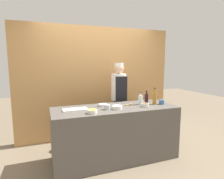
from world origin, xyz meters
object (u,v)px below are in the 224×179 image
at_px(cup_blue, 162,102).
at_px(cutting_board, 75,110).
at_px(sauce_bowl_white, 117,107).
at_px(bottle_clear, 140,100).
at_px(wooden_spoon, 127,105).
at_px(sauce_bowl_yellow, 92,111).
at_px(bottle_amber, 155,98).
at_px(bottle_wine, 146,98).
at_px(cup_steel, 107,107).
at_px(sauce_bowl_brown, 145,105).
at_px(sauce_bowl_purple, 103,105).
at_px(chef_center, 119,99).

bearing_deg(cup_blue, cutting_board, 176.17).
bearing_deg(sauce_bowl_white, cutting_board, 165.95).
distance_m(bottle_clear, wooden_spoon, 0.26).
height_order(sauce_bowl_yellow, bottle_amber, bottle_amber).
distance_m(cutting_board, cup_blue, 1.53).
xyz_separation_m(sauce_bowl_white, bottle_wine, (0.70, 0.27, 0.06)).
distance_m(bottle_clear, cup_steel, 0.69).
bearing_deg(cup_steel, bottle_amber, 4.14).
xyz_separation_m(sauce_bowl_yellow, bottle_amber, (1.20, 0.21, 0.09)).
bearing_deg(bottle_wine, cutting_board, -175.35).
distance_m(sauce_bowl_brown, cutting_board, 1.17).
relative_size(sauce_bowl_brown, cutting_board, 0.32).
bearing_deg(sauce_bowl_white, bottle_amber, 7.22).
bearing_deg(sauce_bowl_purple, bottle_clear, -8.06).
relative_size(sauce_bowl_purple, bottle_clear, 0.66).
height_order(bottle_amber, cup_steel, bottle_amber).
height_order(sauce_bowl_purple, bottle_clear, bottle_clear).
bearing_deg(sauce_bowl_white, bottle_clear, 18.59).
relative_size(sauce_bowl_white, chef_center, 0.10).
relative_size(sauce_bowl_yellow, bottle_amber, 0.50).
xyz_separation_m(bottle_amber, cup_blue, (0.13, -0.04, -0.08)).
distance_m(cutting_board, chef_center, 1.15).
xyz_separation_m(sauce_bowl_brown, bottle_amber, (0.25, 0.11, 0.08)).
bearing_deg(sauce_bowl_purple, bottle_amber, -10.67).
height_order(cup_steel, wooden_spoon, cup_steel).
height_order(bottle_clear, cup_steel, bottle_clear).
bearing_deg(sauce_bowl_purple, sauce_bowl_brown, -22.65).
relative_size(cutting_board, bottle_wine, 1.71).
relative_size(bottle_clear, cup_steel, 2.42).
relative_size(sauce_bowl_purple, sauce_bowl_yellow, 0.99).
height_order(sauce_bowl_white, wooden_spoon, sauce_bowl_white).
height_order(sauce_bowl_purple, cup_blue, cup_blue).
bearing_deg(cup_blue, bottle_wine, 131.60).
bearing_deg(wooden_spoon, bottle_amber, -10.57).
xyz_separation_m(bottle_clear, cup_steel, (-0.67, -0.14, -0.05)).
relative_size(sauce_bowl_purple, cup_steel, 1.60).
bearing_deg(sauce_bowl_yellow, bottle_clear, 16.66).
height_order(sauce_bowl_white, cutting_board, sauce_bowl_white).
height_order(sauce_bowl_white, bottle_wine, bottle_wine).
bearing_deg(cup_steel, sauce_bowl_white, -10.49).
bearing_deg(sauce_bowl_yellow, bottle_wine, 18.66).
bearing_deg(wooden_spoon, bottle_clear, -3.28).
relative_size(sauce_bowl_brown, chef_center, 0.08).
height_order(cutting_board, cup_steel, cup_steel).
xyz_separation_m(sauce_bowl_brown, cutting_board, (-1.15, 0.17, -0.02)).
relative_size(sauce_bowl_brown, cup_blue, 1.34).
bearing_deg(bottle_amber, wooden_spoon, 169.43).
bearing_deg(bottle_amber, sauce_bowl_white, -172.78).
distance_m(sauce_bowl_yellow, bottle_amber, 1.22).
height_order(sauce_bowl_yellow, cup_steel, cup_steel).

